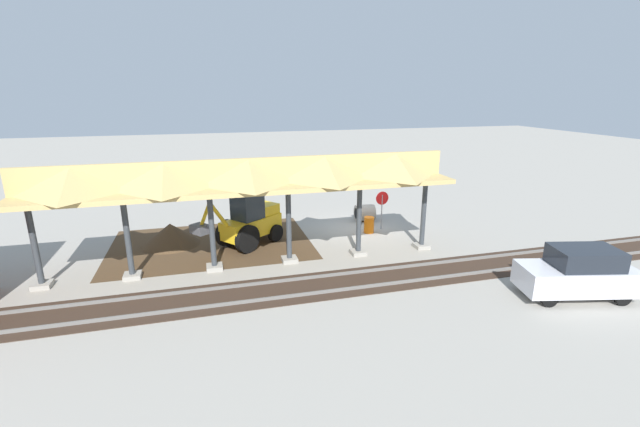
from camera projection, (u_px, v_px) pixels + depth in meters
The scene contains 10 objects.
ground_plane at pixel (359, 229), 24.61m from camera, with size 120.00×120.00×0.00m, color #9E998E.
dirt_work_zone at pixel (212, 244), 22.12m from camera, with size 10.02×7.00×0.01m, color #4C3823.
platform_canopy at pixel (249, 175), 18.29m from camera, with size 18.16×3.20×4.90m.
rail_tracks at pixel (412, 274), 18.45m from camera, with size 60.00×2.58×0.15m.
stop_sign at pixel (382, 202), 24.10m from camera, with size 0.76×0.06×2.20m.
backhoe at pixel (249, 221), 21.69m from camera, with size 4.68×3.99×2.82m.
dirt_mound at pixel (172, 244), 22.10m from camera, with size 5.84×5.84×2.24m, color #4C3823.
concrete_pipe at pixel (365, 213), 25.89m from camera, with size 1.17×1.09×1.02m.
distant_parked_car at pixel (578, 273), 16.25m from camera, with size 4.49×2.66×1.98m.
traffic_barrel at pixel (369, 225), 23.79m from camera, with size 0.56×0.56×0.90m, color orange.
Camera 1 is at (8.36, 21.96, 7.69)m, focal length 24.00 mm.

